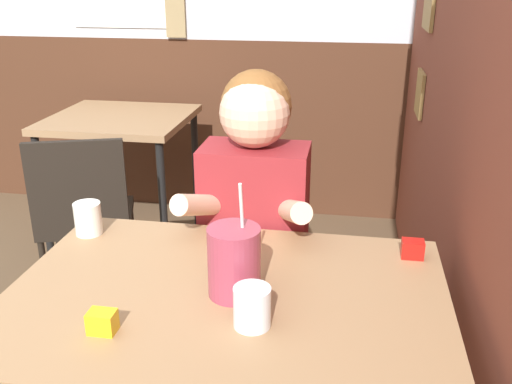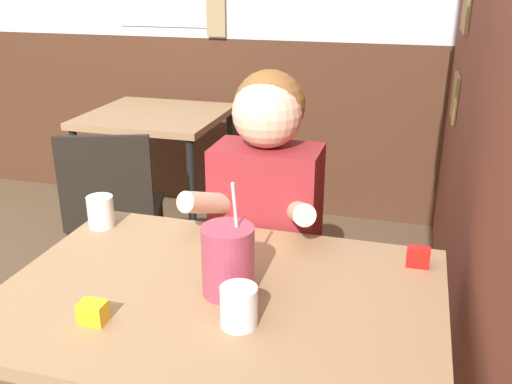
{
  "view_description": "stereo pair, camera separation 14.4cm",
  "coord_description": "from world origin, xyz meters",
  "px_view_note": "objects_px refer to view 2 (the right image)",
  "views": [
    {
      "loc": [
        0.91,
        -0.77,
        1.49
      ],
      "look_at": [
        0.69,
        0.55,
        0.97
      ],
      "focal_mm": 40.0,
      "sensor_mm": 36.0,
      "label": 1
    },
    {
      "loc": [
        1.05,
        -0.74,
        1.49
      ],
      "look_at": [
        0.69,
        0.55,
        0.97
      ],
      "focal_mm": 40.0,
      "sensor_mm": 36.0,
      "label": 2
    }
  ],
  "objects_px": {
    "background_table": "(157,129)",
    "cocktail_pitcher": "(228,260)",
    "main_table": "(220,316)",
    "person_seated": "(266,241)",
    "chair_near_window": "(113,204)"
  },
  "relations": [
    {
      "from": "main_table",
      "to": "cocktail_pitcher",
      "type": "distance_m",
      "value": 0.16
    },
    {
      "from": "chair_near_window",
      "to": "background_table",
      "type": "bearing_deg",
      "value": 79.06
    },
    {
      "from": "person_seated",
      "to": "cocktail_pitcher",
      "type": "bearing_deg",
      "value": -85.87
    },
    {
      "from": "background_table",
      "to": "person_seated",
      "type": "bearing_deg",
      "value": -51.24
    },
    {
      "from": "background_table",
      "to": "cocktail_pitcher",
      "type": "bearing_deg",
      "value": -59.61
    },
    {
      "from": "background_table",
      "to": "person_seated",
      "type": "distance_m",
      "value": 1.52
    },
    {
      "from": "background_table",
      "to": "chair_near_window",
      "type": "xyz_separation_m",
      "value": [
        0.1,
        -0.7,
        -0.17
      ]
    },
    {
      "from": "cocktail_pitcher",
      "to": "person_seated",
      "type": "bearing_deg",
      "value": 94.13
    },
    {
      "from": "main_table",
      "to": "person_seated",
      "type": "distance_m",
      "value": 0.51
    },
    {
      "from": "cocktail_pitcher",
      "to": "background_table",
      "type": "bearing_deg",
      "value": 120.39
    },
    {
      "from": "background_table",
      "to": "person_seated",
      "type": "relative_size",
      "value": 0.62
    },
    {
      "from": "background_table",
      "to": "cocktail_pitcher",
      "type": "height_order",
      "value": "cocktail_pitcher"
    },
    {
      "from": "chair_near_window",
      "to": "person_seated",
      "type": "distance_m",
      "value": 0.99
    },
    {
      "from": "main_table",
      "to": "background_table",
      "type": "relative_size",
      "value": 1.43
    },
    {
      "from": "person_seated",
      "to": "chair_near_window",
      "type": "bearing_deg",
      "value": 150.36
    }
  ]
}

